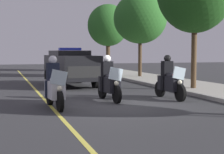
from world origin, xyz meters
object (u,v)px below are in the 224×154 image
Objects in this scene: police_motorcycle_lead_left at (54,87)px; police_motorcycle_trailing at (170,81)px; tree_far_back at (140,18)px; police_suv at (71,66)px; tree_behind_suv at (108,25)px; police_motorcycle_lead_right at (109,82)px.

police_motorcycle_lead_left and police_motorcycle_trailing have the same top height.
police_motorcycle_lead_left is at bearing -33.85° from tree_far_back.
police_motorcycle_lead_left is 7.42m from police_suv.
police_motorcycle_trailing is at bearing 100.29° from police_motorcycle_lead_left.
police_motorcycle_lead_left is 0.35× the size of tree_behind_suv.
police_motorcycle_lead_left is 1.00× the size of police_motorcycle_trailing.
police_suv reaches higher than police_motorcycle_lead_right.
tree_behind_suv is at bearing 163.01° from police_motorcycle_lead_right.
police_motorcycle_lead_left is 4.67m from police_motorcycle_trailing.
tree_behind_suv reaches higher than police_motorcycle_lead_left.
tree_far_back reaches higher than police_motorcycle_lead_left.
police_motorcycle_lead_right and police_motorcycle_trailing have the same top height.
tree_far_back is (-11.56, 7.76, 3.47)m from police_motorcycle_lead_left.
police_suv is 7.94m from tree_far_back.
police_motorcycle_lead_right is at bearing -27.91° from tree_far_back.
tree_behind_suv is (-12.52, 5.96, 3.18)m from police_suv.
police_motorcycle_lead_left is 0.43× the size of police_suv.
tree_far_back is 8.12m from tree_behind_suv.
police_motorcycle_lead_right is at bearing -96.22° from police_motorcycle_trailing.
police_motorcycle_lead_left is 0.37× the size of tree_far_back.
police_suv is at bearing -177.33° from police_motorcycle_lead_right.
tree_far_back reaches higher than police_suv.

